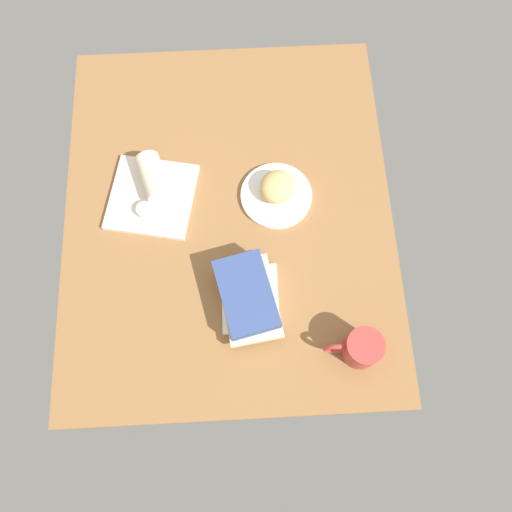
{
  "coord_description": "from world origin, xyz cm",
  "views": [
    {
      "loc": [
        57.52,
        4.65,
        131.59
      ],
      "look_at": [
        14.64,
        6.9,
        7.0
      ],
      "focal_mm": 35.45,
      "sensor_mm": 36.0,
      "label": 1
    }
  ],
  "objects": [
    {
      "name": "dining_table",
      "position": [
        0.0,
        0.0,
        2.0
      ],
      "size": [
        110.0,
        90.0,
        4.0
      ],
      "primitive_type": "cube",
      "color": "olive",
      "rests_on": "ground"
    },
    {
      "name": "round_plate",
      "position": [
        -3.56,
        13.49,
        4.7
      ],
      "size": [
        19.78,
        19.78,
        1.4
      ],
      "primitive_type": "cylinder",
      "color": "white",
      "rests_on": "dining_table"
    },
    {
      "name": "scone_pastry",
      "position": [
        -4.33,
        13.66,
        8.56
      ],
      "size": [
        13.5,
        13.35,
        6.32
      ],
      "primitive_type": "ellipsoid",
      "rotation": [
        0.0,
        0.0,
        5.71
      ],
      "color": "#D7B46B",
      "rests_on": "round_plate"
    },
    {
      "name": "square_plate",
      "position": [
        -4.9,
        -20.93,
        4.8
      ],
      "size": [
        26.67,
        26.67,
        1.6
      ],
      "primitive_type": "cube",
      "rotation": [
        0.0,
        0.0,
        -0.2
      ],
      "color": "silver",
      "rests_on": "dining_table"
    },
    {
      "name": "sauce_cup",
      "position": [
        -0.0,
        -22.29,
        6.93
      ],
      "size": [
        4.53,
        4.53,
        2.48
      ],
      "color": "silver",
      "rests_on": "square_plate"
    },
    {
      "name": "breakfast_wrap",
      "position": [
        -8.82,
        -19.84,
        8.96
      ],
      "size": [
        14.37,
        10.3,
        6.71
      ],
      "primitive_type": "cylinder",
      "rotation": [
        1.57,
        0.0,
        1.88
      ],
      "color": "beige",
      "rests_on": "square_plate"
    },
    {
      "name": "book_stack",
      "position": [
        25.88,
        4.38,
        8.08
      ],
      "size": [
        23.82,
        17.24,
        8.22
      ],
      "color": "silver",
      "rests_on": "dining_table"
    },
    {
      "name": "coffee_mug",
      "position": [
        40.18,
        30.93,
        8.93
      ],
      "size": [
        9.13,
        14.23,
        9.65
      ],
      "color": "#B23833",
      "rests_on": "dining_table"
    }
  ]
}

